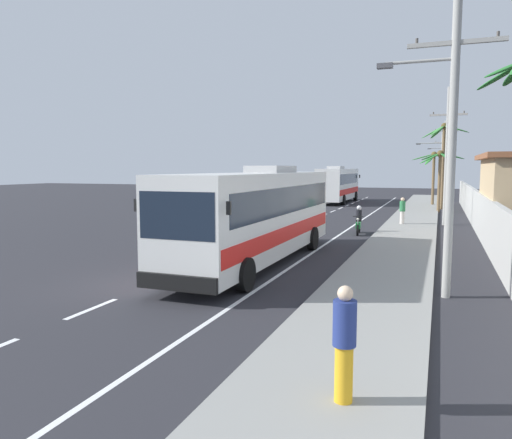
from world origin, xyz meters
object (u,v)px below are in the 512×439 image
Objects in this scene: utility_pole_nearest at (449,135)px; palm_nearest at (440,165)px; pedestrian_midwalk at (344,341)px; utility_pole_mid at (447,154)px; coach_bus_foreground at (258,213)px; coach_bus_far_lane at (338,184)px; motorcycle_beside_bus at (359,222)px; utility_pole_distant at (441,162)px; palm_second at (434,164)px; pedestrian_near_kerb at (402,210)px; utility_pole_far at (443,160)px; palm_fourth at (444,146)px.

palm_nearest is (-0.25, 28.69, -0.69)m from utility_pole_nearest.
utility_pole_mid reaches higher than pedestrian_midwalk.
utility_pole_mid is (6.90, 16.11, 2.59)m from coach_bus_foreground.
coach_bus_far_lane is 5.76× the size of motorcycle_beside_bus.
utility_pole_distant is 1.63× the size of palm_second.
coach_bus_far_lane is 9.81m from palm_second.
coach_bus_far_lane is at bearing 41.81° from pedestrian_near_kerb.
utility_pole_mid reaches higher than utility_pole_far.
pedestrian_midwalk is 45.85m from utility_pole_far.
motorcycle_beside_bus is 1.08× the size of pedestrian_midwalk.
coach_bus_foreground is 1.47× the size of utility_pole_distant.
pedestrian_near_kerb is 0.20× the size of utility_pole_distant.
pedestrian_midwalk is at bearing -91.85° from utility_pole_far.
utility_pole_mid reaches higher than utility_pole_nearest.
palm_nearest is (2.13, 11.14, 2.88)m from pedestrian_near_kerb.
pedestrian_near_kerb is at bearing -99.28° from palm_fourth.
palm_second is 4.23m from palm_fourth.
coach_bus_foreground is 33.42m from palm_second.
palm_fourth is (-0.03, 31.93, 1.02)m from utility_pole_nearest.
coach_bus_far_lane is 1.36× the size of utility_pole_far.
utility_pole_far is at bearing 6.38° from coach_bus_far_lane.
palm_fourth reaches higher than coach_bus_foreground.
palm_fourth is at bearing -99.18° from pedestrian_midwalk.
coach_bus_far_lane is at bearing 95.99° from coach_bus_foreground.
utility_pole_nearest is at bearing -70.98° from motorcycle_beside_bus.
utility_pole_mid is (0.14, 19.06, -0.04)m from utility_pole_nearest.
coach_bus_foreground is 6.92× the size of pedestrian_midwalk.
utility_pole_mid is 19.06m from utility_pole_far.
coach_bus_far_lane is at bearing 172.89° from palm_second.
pedestrian_near_kerb is (7.94, -19.40, -0.99)m from coach_bus_far_lane.
coach_bus_foreground is at bearing -100.30° from palm_second.
pedestrian_midwalk is at bearing -81.80° from motorcycle_beside_bus.
palm_fourth is (-0.18, 12.87, 1.06)m from utility_pole_mid.
motorcycle_beside_bus is at bearing -98.87° from palm_second.
palm_second is (-0.55, 7.07, 0.10)m from palm_nearest.
coach_bus_foreground is 54.68m from utility_pole_distant.
utility_pole_distant reaches higher than palm_fourth.
motorcycle_beside_bus is 20.53m from pedestrian_midwalk.
palm_fourth is (0.76, -3.84, 1.61)m from palm_second.
coach_bus_far_lane is at bearing -116.63° from utility_pole_distant.
coach_bus_far_lane is at bearing 103.77° from motorcycle_beside_bus.
pedestrian_midwalk is 36.41m from palm_nearest.
palm_fourth is (2.35, 14.37, 4.60)m from pedestrian_near_kerb.
palm_second is (-0.81, -2.34, -0.50)m from utility_pole_far.
pedestrian_midwalk is at bearing -78.75° from coach_bus_far_lane.
coach_bus_foreground is 7.83m from utility_pole_nearest.
coach_bus_foreground is at bearing -103.61° from motorcycle_beside_bus.
coach_bus_far_lane is 20.99m from pedestrian_near_kerb.
motorcycle_beside_bus is (5.94, -24.22, -1.36)m from coach_bus_far_lane.
coach_bus_far_lane is at bearing 105.61° from utility_pole_nearest.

